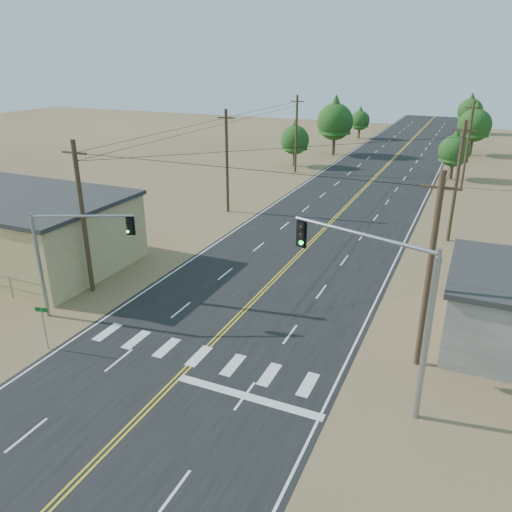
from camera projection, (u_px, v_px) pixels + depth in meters
The scene contains 17 objects.
ground at pixel (95, 462), 19.34m from camera, with size 220.00×220.00×0.00m, color olive.
road at pixel (322, 231), 44.77m from camera, with size 15.00×200.00×0.02m, color black.
utility_pole_left_near at pixel (83, 218), 31.56m from camera, with size 1.80×0.30×10.00m.
utility_pole_left_mid at pixel (227, 161), 48.51m from camera, with size 1.80×0.30×10.00m.
utility_pole_left_far at pixel (296, 134), 65.47m from camera, with size 1.80×0.30×10.00m.
utility_pole_right_near at pixel (429, 272), 23.65m from camera, with size 1.80×0.30×10.00m.
utility_pole_right_mid at pixel (456, 182), 40.60m from camera, with size 1.80×0.30×10.00m.
utility_pole_right_far at pixel (468, 144), 57.55m from camera, with size 1.80×0.30×10.00m.
signal_mast_left at pixel (66, 247), 28.61m from camera, with size 5.35×2.58×6.48m.
signal_mast_right at pixel (385, 293), 21.02m from camera, with size 6.64×2.33×7.87m.
street_sign at pixel (44, 321), 26.22m from camera, with size 0.72×0.19×2.48m.
tree_left_near at pixel (295, 137), 69.64m from camera, with size 4.00×4.00×6.66m.
tree_left_mid at pixel (335, 118), 77.15m from camera, with size 5.56×5.56×9.27m.
tree_left_far at pixel (360, 118), 93.57m from camera, with size 3.62×3.62×6.03m.
tree_right_near at pixel (455, 148), 62.14m from camera, with size 3.90×3.90×6.50m.
tree_right_mid at pixel (475, 122), 77.00m from camera, with size 5.04×5.04×8.40m.
tree_right_far at pixel (471, 108), 99.15m from camera, with size 4.81×4.81×8.01m.
Camera 1 is at (11.78, -11.13, 14.65)m, focal length 35.00 mm.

